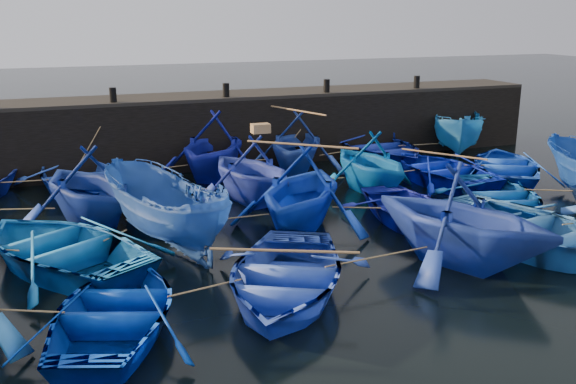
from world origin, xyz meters
name	(u,v)px	position (x,y,z in m)	size (l,w,h in m)	color
ground	(335,254)	(0.00, 0.00, 0.00)	(120.00, 120.00, 0.00)	black
quay_wall	(221,130)	(0.00, 10.50, 1.25)	(26.00, 2.50, 2.50)	black
quay_top	(220,96)	(0.00, 10.50, 2.56)	(26.00, 2.50, 0.12)	black
bollard_1	(113,95)	(-4.00, 9.60, 2.87)	(0.24, 0.24, 0.50)	black
bollard_2	(226,90)	(0.00, 9.60, 2.87)	(0.24, 0.24, 0.50)	black
bollard_3	(327,86)	(4.00, 9.60, 2.87)	(0.24, 0.24, 0.50)	black
bollard_4	(417,82)	(8.00, 9.60, 2.87)	(0.24, 0.24, 0.50)	black
boat_1	(79,178)	(-5.43, 7.66, 0.52)	(3.57, 4.99, 1.03)	blue
boat_2	(213,145)	(-0.91, 8.12, 1.18)	(3.86, 4.48, 2.36)	#111997
boat_3	(297,142)	(2.11, 7.93, 1.11)	(3.64, 4.22, 2.22)	#203E99
boat_4	(378,147)	(5.71, 8.46, 0.56)	(3.85, 5.38, 1.12)	navy
boat_5	(458,131)	(9.24, 8.28, 0.98)	(1.92, 5.08, 1.97)	#1F68A8
boat_7	(88,184)	(-5.31, 4.39, 1.13)	(3.70, 4.29, 2.26)	navy
boat_8	(157,196)	(-3.41, 4.99, 0.45)	(3.09, 4.32, 0.90)	#0B498E
boat_9	(252,169)	(-0.57, 4.81, 1.07)	(3.50, 4.06, 2.13)	#22359F
boat_10	(370,161)	(3.36, 4.65, 1.02)	(3.34, 3.87, 2.04)	#0658AE
boat_11	(442,169)	(6.15, 4.73, 0.49)	(3.38, 4.72, 0.98)	#0216A8
boat_12	(506,165)	(8.60, 4.49, 0.48)	(3.30, 4.61, 0.96)	#0D3AC8
boat_14	(62,246)	(-6.13, 1.31, 0.53)	(3.69, 5.15, 1.07)	#0B56A3
boat_15	(163,211)	(-3.74, 1.91, 0.94)	(1.82, 4.84, 1.87)	#1F488E
boat_16	(301,189)	(-0.12, 1.89, 1.14)	(3.75, 4.35, 2.29)	#0A2FBF
boat_17	(410,209)	(2.86, 1.33, 0.43)	(3.00, 4.19, 0.87)	#0F1995
boat_18	(499,196)	(5.94, 1.48, 0.45)	(3.10, 4.33, 0.90)	#094694
boat_21	(118,310)	(-5.31, -2.20, 0.45)	(3.09, 4.33, 0.90)	#002CA7
boat_22	(284,275)	(-2.01, -1.91, 0.50)	(3.43, 4.80, 0.99)	blue
boat_23	(463,216)	(2.38, -1.65, 1.18)	(3.88, 4.50, 2.37)	navy
boat_24	(533,229)	(4.58, -1.48, 0.56)	(3.83, 5.36, 1.11)	blue
wooden_crate	(261,128)	(-0.27, 4.81, 2.27)	(0.54, 0.35, 0.27)	#9C7244
mooring_ropes	(270,170)	(0.15, 5.18, 0.87)	(18.24, 11.90, 2.10)	tan
loose_oars	(339,155)	(1.53, 3.16, 1.65)	(10.41, 11.92, 1.37)	#99724C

